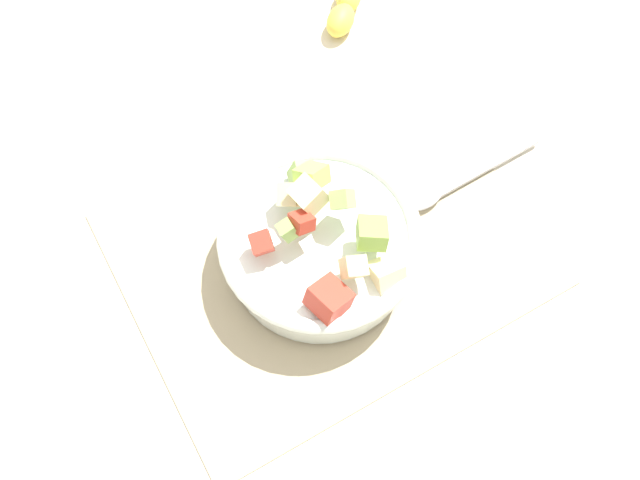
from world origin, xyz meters
The scene contains 4 objects.
ground_plane centered at (0.00, 0.00, 0.00)m, with size 2.40×2.40×0.00m, color silver.
placemat centered at (0.00, 0.00, 0.00)m, with size 0.48×0.37×0.01m, color tan.
salad_bowl centered at (0.01, 0.01, 0.05)m, with size 0.23×0.23×0.13m.
serving_spoon centered at (-0.17, 0.00, 0.01)m, with size 0.20×0.04×0.01m.
Camera 1 is at (0.18, 0.30, 0.79)m, focal length 40.02 mm.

